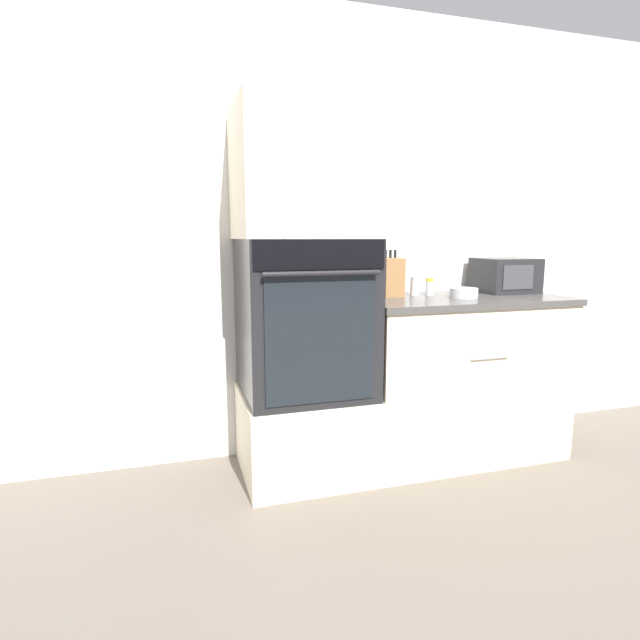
{
  "coord_description": "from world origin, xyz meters",
  "views": [
    {
      "loc": [
        -0.98,
        -2.15,
        1.25
      ],
      "look_at": [
        -0.27,
        0.21,
        0.84
      ],
      "focal_mm": 28.0,
      "sensor_mm": 36.0,
      "label": 1
    }
  ],
  "objects": [
    {
      "name": "oven_cabinet_upper",
      "position": [
        -0.33,
        0.3,
        1.56
      ],
      "size": [
        0.66,
        0.6,
        0.63
      ],
      "color": "beige",
      "rests_on": "wall_oven"
    },
    {
      "name": "wall_oven",
      "position": [
        -0.33,
        0.3,
        0.84
      ],
      "size": [
        0.64,
        0.64,
        0.8
      ],
      "color": "black",
      "rests_on": "oven_cabinet_base"
    },
    {
      "name": "knife_block",
      "position": [
        0.21,
        0.44,
        1.03
      ],
      "size": [
        0.12,
        0.16,
        0.26
      ],
      "color": "olive",
      "rests_on": "counter_unit"
    },
    {
      "name": "counter_unit",
      "position": [
        0.58,
        0.3,
        0.46
      ],
      "size": [
        1.17,
        0.63,
        0.92
      ],
      "color": "beige",
      "rests_on": "ground_plane"
    },
    {
      "name": "condiment_jar_far",
      "position": [
        0.44,
        0.4,
        0.97
      ],
      "size": [
        0.05,
        0.05,
        0.1
      ],
      "color": "silver",
      "rests_on": "counter_unit"
    },
    {
      "name": "microwave",
      "position": [
        0.95,
        0.42,
        1.02
      ],
      "size": [
        0.33,
        0.3,
        0.21
      ],
      "color": "#232326",
      "rests_on": "counter_unit"
    },
    {
      "name": "bowl",
      "position": [
        0.57,
        0.25,
        0.95
      ],
      "size": [
        0.15,
        0.15,
        0.05
      ],
      "color": "silver",
      "rests_on": "counter_unit"
    },
    {
      "name": "ground_plane",
      "position": [
        0.0,
        0.0,
        0.0
      ],
      "size": [
        12.0,
        12.0,
        0.0
      ],
      "primitive_type": "plane",
      "color": "#6B6056"
    },
    {
      "name": "oven_cabinet_base",
      "position": [
        -0.33,
        0.3,
        0.22
      ],
      "size": [
        0.66,
        0.6,
        0.44
      ],
      "color": "beige",
      "rests_on": "ground_plane"
    },
    {
      "name": "condiment_jar_mid",
      "position": [
        0.36,
        0.42,
        0.97
      ],
      "size": [
        0.05,
        0.05,
        0.11
      ],
      "color": "silver",
      "rests_on": "counter_unit"
    },
    {
      "name": "wall_back",
      "position": [
        0.0,
        0.63,
        1.25
      ],
      "size": [
        8.0,
        0.05,
        2.5
      ],
      "color": "silver",
      "rests_on": "ground_plane"
    },
    {
      "name": "condiment_jar_near",
      "position": [
        0.3,
        0.53,
        0.95
      ],
      "size": [
        0.04,
        0.04,
        0.07
      ],
      "color": "silver",
      "rests_on": "counter_unit"
    }
  ]
}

